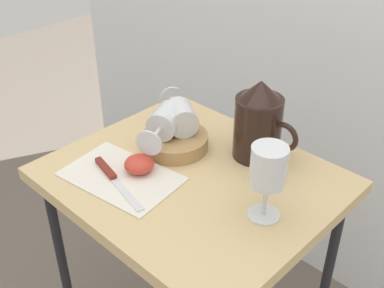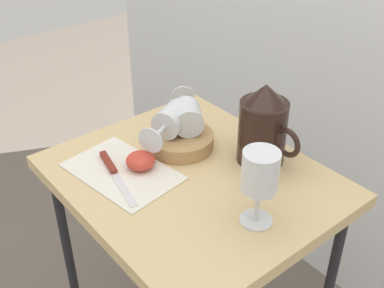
# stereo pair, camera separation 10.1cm
# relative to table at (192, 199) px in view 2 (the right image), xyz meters

# --- Properties ---
(curtain_drape) EXTENTS (2.40, 0.03, 1.84)m
(curtain_drape) POSITION_rel_table_xyz_m (0.00, 0.61, 0.27)
(curtain_drape) COLOR white
(curtain_drape) RESTS_ON ground_plane
(table) EXTENTS (0.60, 0.50, 0.71)m
(table) POSITION_rel_table_xyz_m (0.00, 0.00, 0.00)
(table) COLOR tan
(table) RESTS_ON ground_plane
(linen_napkin) EXTENTS (0.27, 0.19, 0.00)m
(linen_napkin) POSITION_rel_table_xyz_m (-0.10, -0.11, 0.07)
(linen_napkin) COLOR silver
(linen_napkin) RESTS_ON table
(basket_tray) EXTENTS (0.16, 0.16, 0.03)m
(basket_tray) POSITION_rel_table_xyz_m (-0.10, 0.05, 0.09)
(basket_tray) COLOR #AD8451
(basket_tray) RESTS_ON table
(pitcher) EXTENTS (0.16, 0.11, 0.19)m
(pitcher) POSITION_rel_table_xyz_m (0.05, 0.16, 0.15)
(pitcher) COLOR black
(pitcher) RESTS_ON table
(wine_glass_upright) EXTENTS (0.07, 0.07, 0.16)m
(wine_glass_upright) POSITION_rel_table_xyz_m (0.19, -0.00, 0.18)
(wine_glass_upright) COLOR silver
(wine_glass_upright) RESTS_ON table
(wine_glass_tipped_near) EXTENTS (0.12, 0.16, 0.07)m
(wine_glass_tipped_near) POSITION_rel_table_xyz_m (-0.12, 0.04, 0.14)
(wine_glass_tipped_near) COLOR silver
(wine_glass_tipped_near) RESTS_ON basket_tray
(wine_glass_tipped_far) EXTENTS (0.16, 0.13, 0.07)m
(wine_glass_tipped_far) POSITION_rel_table_xyz_m (-0.11, 0.08, 0.14)
(wine_glass_tipped_far) COLOR silver
(wine_glass_tipped_far) RESTS_ON basket_tray
(apple_half_left) EXTENTS (0.07, 0.07, 0.04)m
(apple_half_left) POSITION_rel_table_xyz_m (-0.09, -0.07, 0.09)
(apple_half_left) COLOR #CC3D2D
(apple_half_left) RESTS_ON linen_napkin
(knife) EXTENTS (0.20, 0.06, 0.01)m
(knife) POSITION_rel_table_xyz_m (-0.11, -0.13, 0.08)
(knife) COLOR silver
(knife) RESTS_ON linen_napkin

